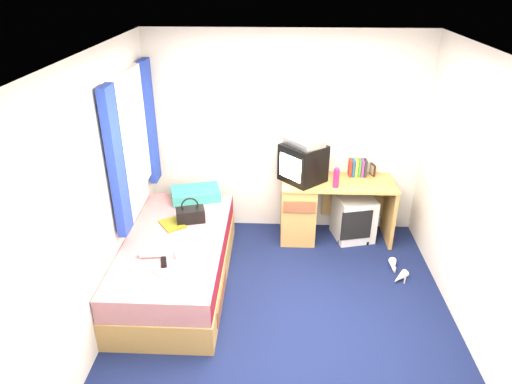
{
  "coord_description": "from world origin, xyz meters",
  "views": [
    {
      "loc": [
        -0.11,
        -3.38,
        2.99
      ],
      "look_at": [
        -0.3,
        0.7,
        0.95
      ],
      "focal_mm": 32.0,
      "sensor_mm": 36.0,
      "label": 1
    }
  ],
  "objects_px": {
    "pink_water_bottle": "(336,178)",
    "handbag": "(190,214)",
    "desk": "(313,206)",
    "towel": "(194,249)",
    "vcr": "(304,142)",
    "water_bottle": "(150,254)",
    "colour_swatch_fan": "(162,274)",
    "bed": "(177,261)",
    "aerosol_can": "(323,172)",
    "storage_cube": "(354,217)",
    "picture_frame": "(373,170)",
    "remote_control": "(164,262)",
    "white_heels": "(396,272)",
    "magazine": "(172,224)",
    "pillow": "(196,194)",
    "crt_tv": "(303,163)"
  },
  "relations": [
    {
      "from": "pink_water_bottle",
      "to": "handbag",
      "type": "relative_size",
      "value": 0.64
    },
    {
      "from": "desk",
      "to": "towel",
      "type": "bearing_deg",
      "value": -134.24
    },
    {
      "from": "vcr",
      "to": "water_bottle",
      "type": "height_order",
      "value": "vcr"
    },
    {
      "from": "handbag",
      "to": "colour_swatch_fan",
      "type": "relative_size",
      "value": 1.5
    },
    {
      "from": "bed",
      "to": "aerosol_can",
      "type": "distance_m",
      "value": 1.95
    },
    {
      "from": "colour_swatch_fan",
      "to": "storage_cube",
      "type": "bearing_deg",
      "value": 39.33
    },
    {
      "from": "picture_frame",
      "to": "remote_control",
      "type": "xyz_separation_m",
      "value": [
        -2.16,
        -1.59,
        -0.27
      ]
    },
    {
      "from": "desk",
      "to": "storage_cube",
      "type": "relative_size",
      "value": 2.42
    },
    {
      "from": "storage_cube",
      "to": "pink_water_bottle",
      "type": "xyz_separation_m",
      "value": [
        -0.27,
        -0.16,
        0.59
      ]
    },
    {
      "from": "storage_cube",
      "to": "colour_swatch_fan",
      "type": "distance_m",
      "value": 2.52
    },
    {
      "from": "picture_frame",
      "to": "white_heels",
      "type": "height_order",
      "value": "picture_frame"
    },
    {
      "from": "magazine",
      "to": "pink_water_bottle",
      "type": "bearing_deg",
      "value": 17.78
    },
    {
      "from": "vcr",
      "to": "water_bottle",
      "type": "relative_size",
      "value": 2.02
    },
    {
      "from": "bed",
      "to": "water_bottle",
      "type": "height_order",
      "value": "water_bottle"
    },
    {
      "from": "storage_cube",
      "to": "water_bottle",
      "type": "bearing_deg",
      "value": -161.38
    },
    {
      "from": "storage_cube",
      "to": "magazine",
      "type": "relative_size",
      "value": 1.92
    },
    {
      "from": "bed",
      "to": "remote_control",
      "type": "xyz_separation_m",
      "value": [
        -0.02,
        -0.42,
        0.28
      ]
    },
    {
      "from": "storage_cube",
      "to": "vcr",
      "type": "height_order",
      "value": "vcr"
    },
    {
      "from": "handbag",
      "to": "towel",
      "type": "xyz_separation_m",
      "value": [
        0.14,
        -0.6,
        -0.03
      ]
    },
    {
      "from": "storage_cube",
      "to": "pink_water_bottle",
      "type": "height_order",
      "value": "pink_water_bottle"
    },
    {
      "from": "picture_frame",
      "to": "magazine",
      "type": "relative_size",
      "value": 0.5
    },
    {
      "from": "pink_water_bottle",
      "to": "pillow",
      "type": "bearing_deg",
      "value": 178.2
    },
    {
      "from": "vcr",
      "to": "handbag",
      "type": "xyz_separation_m",
      "value": [
        -1.21,
        -0.64,
        -0.6
      ]
    },
    {
      "from": "desk",
      "to": "crt_tv",
      "type": "xyz_separation_m",
      "value": [
        -0.14,
        0.0,
        0.56
      ]
    },
    {
      "from": "bed",
      "to": "pink_water_bottle",
      "type": "distance_m",
      "value": 1.95
    },
    {
      "from": "pillow",
      "to": "colour_swatch_fan",
      "type": "xyz_separation_m",
      "value": [
        -0.06,
        -1.47,
        -0.05
      ]
    },
    {
      "from": "bed",
      "to": "picture_frame",
      "type": "relative_size",
      "value": 14.29
    },
    {
      "from": "bed",
      "to": "picture_frame",
      "type": "xyz_separation_m",
      "value": [
        2.14,
        1.17,
        0.55
      ]
    },
    {
      "from": "aerosol_can",
      "to": "bed",
      "type": "bearing_deg",
      "value": -146.24
    },
    {
      "from": "desk",
      "to": "aerosol_can",
      "type": "bearing_deg",
      "value": 25.94
    },
    {
      "from": "desk",
      "to": "towel",
      "type": "height_order",
      "value": "desk"
    },
    {
      "from": "pink_water_bottle",
      "to": "magazine",
      "type": "relative_size",
      "value": 0.76
    },
    {
      "from": "crt_tv",
      "to": "remote_control",
      "type": "bearing_deg",
      "value": -85.93
    },
    {
      "from": "bed",
      "to": "storage_cube",
      "type": "distance_m",
      "value": 2.18
    },
    {
      "from": "desk",
      "to": "picture_frame",
      "type": "relative_size",
      "value": 9.29
    },
    {
      "from": "pink_water_bottle",
      "to": "towel",
      "type": "xyz_separation_m",
      "value": [
        -1.43,
        -1.08,
        -0.27
      ]
    },
    {
      "from": "handbag",
      "to": "water_bottle",
      "type": "distance_m",
      "value": 0.73
    },
    {
      "from": "water_bottle",
      "to": "remote_control",
      "type": "xyz_separation_m",
      "value": [
        0.14,
        -0.09,
        -0.03
      ]
    },
    {
      "from": "storage_cube",
      "to": "picture_frame",
      "type": "xyz_separation_m",
      "value": [
        0.2,
        0.18,
        0.55
      ]
    },
    {
      "from": "crt_tv",
      "to": "aerosol_can",
      "type": "distance_m",
      "value": 0.29
    },
    {
      "from": "storage_cube",
      "to": "aerosol_can",
      "type": "bearing_deg",
      "value": 159.16
    },
    {
      "from": "remote_control",
      "to": "crt_tv",
      "type": "bearing_deg",
      "value": 31.72
    },
    {
      "from": "aerosol_can",
      "to": "picture_frame",
      "type": "bearing_deg",
      "value": 12.7
    },
    {
      "from": "magazine",
      "to": "colour_swatch_fan",
      "type": "bearing_deg",
      "value": -84.04
    },
    {
      "from": "picture_frame",
      "to": "water_bottle",
      "type": "xyz_separation_m",
      "value": [
        -2.3,
        -1.5,
        -0.24
      ]
    },
    {
      "from": "crt_tv",
      "to": "remote_control",
      "type": "relative_size",
      "value": 3.69
    },
    {
      "from": "magazine",
      "to": "white_heels",
      "type": "relative_size",
      "value": 0.66
    },
    {
      "from": "magazine",
      "to": "water_bottle",
      "type": "bearing_deg",
      "value": -97.41
    },
    {
      "from": "towel",
      "to": "remote_control",
      "type": "distance_m",
      "value": 0.31
    },
    {
      "from": "crt_tv",
      "to": "picture_frame",
      "type": "xyz_separation_m",
      "value": [
        0.84,
        0.18,
        -0.15
      ]
    }
  ]
}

